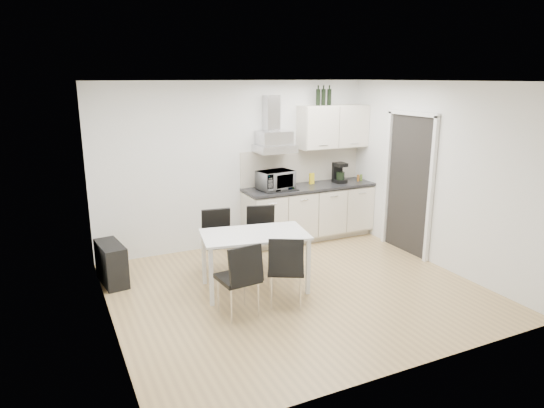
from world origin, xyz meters
The scene contains 15 objects.
ground centered at (0.00, 0.00, 0.00)m, with size 4.50×4.50×0.00m, color tan.
wall_back centered at (0.00, 2.00, 1.30)m, with size 4.50×0.10×2.60m, color white.
wall_front centered at (0.00, -2.00, 1.30)m, with size 4.50×0.10×2.60m, color white.
wall_left centered at (-2.25, 0.00, 1.30)m, with size 0.10×4.00×2.60m, color white.
wall_right centered at (2.25, 0.00, 1.30)m, with size 0.10×4.00×2.60m, color white.
ceiling centered at (0.00, 0.00, 2.60)m, with size 4.50×4.50×0.00m, color white.
doorway centered at (2.21, 0.55, 1.05)m, with size 0.08×1.04×2.10m, color white.
kitchenette centered at (1.18, 1.73, 0.83)m, with size 2.22×0.64×2.52m.
dining_table centered at (-0.46, 0.26, 0.66)m, with size 1.42×0.96×0.75m.
chair_far_left centered at (-0.70, 0.93, 0.44)m, with size 0.44×0.50×0.88m, color black, non-canonical shape.
chair_far_right centered at (-0.09, 0.84, 0.44)m, with size 0.44×0.50×0.88m, color black, non-canonical shape.
chair_near_left centered at (-0.91, -0.31, 0.44)m, with size 0.44×0.50×0.88m, color black, non-canonical shape.
chair_near_right centered at (-0.30, -0.30, 0.44)m, with size 0.44×0.50×0.88m, color black, non-canonical shape.
guitar_amp centered at (-2.09, 1.23, 0.27)m, with size 0.36×0.68×0.55m.
floor_speaker centered at (-0.18, 1.90, 0.13)m, with size 0.16×0.14×0.26m, color black.
Camera 1 is at (-2.74, -5.06, 2.65)m, focal length 32.00 mm.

